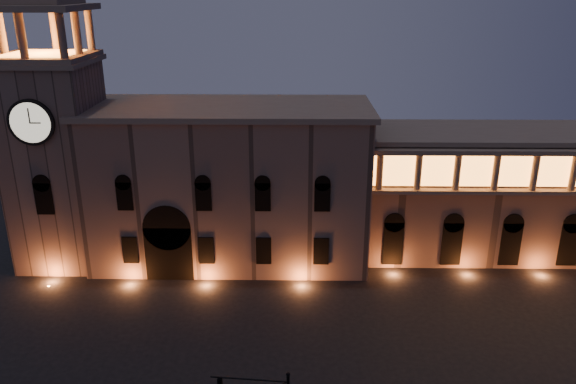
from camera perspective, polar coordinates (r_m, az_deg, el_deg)
The scene contains 4 objects.
ground at distance 47.46m, azimuth -6.09°, elevation -18.31°, with size 160.00×160.00×0.00m, color black.
government_building at distance 62.74m, azimuth -5.98°, elevation 0.81°, with size 30.80×12.80×17.60m.
clock_tower at distance 65.55m, azimuth -22.44°, elevation 3.63°, with size 9.80×9.80×32.40m.
colonnade_wing at distance 69.96m, azimuth 23.21°, elevation 0.04°, with size 40.60×11.50×14.50m.
Camera 1 is at (5.31, -36.85, 29.43)m, focal length 35.00 mm.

